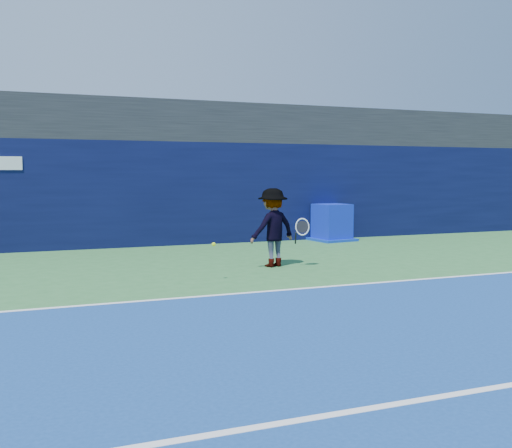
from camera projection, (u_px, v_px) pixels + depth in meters
name	position (u px, v px, depth m)	size (l,w,h in m)	color
ground	(396.00, 332.00, 7.45)	(80.00, 80.00, 0.00)	#327037
baseline	(299.00, 289.00, 10.25)	(24.00, 0.10, 0.01)	white
stadium_band	(186.00, 125.00, 17.86)	(36.00, 3.00, 1.20)	black
back_wall_assembly	(194.00, 193.00, 17.11)	(36.00, 1.03, 3.00)	black
equipment_cart	(332.00, 224.00, 17.76)	(1.36, 1.36, 1.14)	#0D1FB7
tennis_player	(273.00, 228.00, 12.72)	(1.38, 0.92, 1.75)	white
tennis_ball	(214.00, 244.00, 10.99)	(0.08, 0.08, 0.08)	#AAD117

